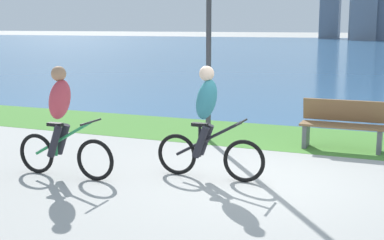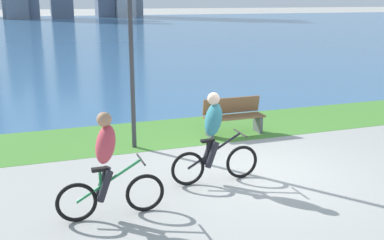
% 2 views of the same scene
% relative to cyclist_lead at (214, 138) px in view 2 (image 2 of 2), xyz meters
% --- Properties ---
extents(ground_plane, '(300.00, 300.00, 0.00)m').
position_rel_cyclist_lead_xyz_m(ground_plane, '(0.86, 0.18, -0.83)').
color(ground_plane, '#9E9E99').
extents(grass_strip_bayside, '(120.00, 2.50, 0.01)m').
position_rel_cyclist_lead_xyz_m(grass_strip_bayside, '(0.86, 3.31, -0.83)').
color(grass_strip_bayside, '#478433').
rests_on(grass_strip_bayside, ground).
extents(bay_water_surface, '(300.00, 83.30, 0.00)m').
position_rel_cyclist_lead_xyz_m(bay_water_surface, '(0.86, 46.21, -0.83)').
color(bay_water_surface, '#386693').
rests_on(bay_water_surface, ground).
extents(cyclist_lead, '(1.69, 0.52, 1.67)m').
position_rel_cyclist_lead_xyz_m(cyclist_lead, '(0.00, 0.00, 0.00)').
color(cyclist_lead, black).
rests_on(cyclist_lead, ground).
extents(cyclist_trailing, '(1.66, 0.52, 1.66)m').
position_rel_cyclist_lead_xyz_m(cyclist_trailing, '(-2.02, -0.75, -0.00)').
color(cyclist_trailing, black).
rests_on(cyclist_trailing, ground).
extents(bench_near_path, '(1.50, 0.47, 0.90)m').
position_rel_cyclist_lead_xyz_m(bench_near_path, '(1.62, 2.68, -0.38)').
color(bench_near_path, brown).
rests_on(bench_near_path, ground).
extents(lamppost_tall, '(0.28, 0.28, 4.43)m').
position_rel_cyclist_lead_xyz_m(lamppost_tall, '(-0.92, 2.47, 2.02)').
color(lamppost_tall, '#38383D').
rests_on(lamppost_tall, ground).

